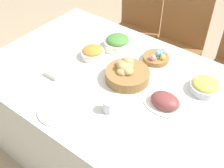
% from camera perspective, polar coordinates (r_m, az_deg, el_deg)
% --- Properties ---
extents(ground_plane, '(12.00, 12.00, 0.00)m').
position_cam_1_polar(ground_plane, '(2.29, 1.01, -13.15)').
color(ground_plane, tan).
extents(dining_table, '(1.76, 1.12, 0.73)m').
position_cam_1_polar(dining_table, '(2.00, 1.13, -7.17)').
color(dining_table, silver).
rests_on(dining_table, ground).
extents(chair_far_left, '(0.45, 0.45, 0.98)m').
position_cam_1_polar(chair_far_left, '(2.71, 4.56, 11.57)').
color(chair_far_left, brown).
rests_on(chair_far_left, ground).
extents(chair_far_center, '(0.46, 0.46, 0.98)m').
position_cam_1_polar(chair_far_center, '(2.53, 13.05, 8.21)').
color(chair_far_center, brown).
rests_on(chair_far_center, ground).
extents(bread_basket, '(0.27, 0.27, 0.12)m').
position_cam_1_polar(bread_basket, '(1.73, 3.06, 2.17)').
color(bread_basket, olive).
rests_on(bread_basket, dining_table).
extents(egg_basket, '(0.18, 0.18, 0.08)m').
position_cam_1_polar(egg_basket, '(1.92, 9.05, 5.39)').
color(egg_basket, olive).
rests_on(egg_basket, dining_table).
extents(ham_platter, '(0.26, 0.18, 0.08)m').
position_cam_1_polar(ham_platter, '(1.60, 10.71, -3.55)').
color(ham_platter, white).
rests_on(ham_platter, dining_table).
extents(green_salad_bowl, '(0.19, 0.19, 0.10)m').
position_cam_1_polar(green_salad_bowl, '(2.01, 1.14, 8.44)').
color(green_salad_bowl, white).
rests_on(green_salad_bowl, dining_table).
extents(carrot_bowl, '(0.16, 0.16, 0.08)m').
position_cam_1_polar(carrot_bowl, '(1.92, -3.93, 6.40)').
color(carrot_bowl, white).
rests_on(carrot_bowl, dining_table).
extents(pineapple_bowl, '(0.18, 0.18, 0.08)m').
position_cam_1_polar(pineapple_bowl, '(1.74, 18.48, -0.35)').
color(pineapple_bowl, silver).
rests_on(pineapple_bowl, dining_table).
extents(dinner_plate, '(0.26, 0.26, 0.01)m').
position_cam_1_polar(dinner_plate, '(1.59, -10.33, -5.02)').
color(dinner_plate, white).
rests_on(dinner_plate, dining_table).
extents(fork, '(0.02, 0.18, 0.00)m').
position_cam_1_polar(fork, '(1.68, -14.07, -2.63)').
color(fork, silver).
rests_on(fork, dining_table).
extents(knife, '(0.02, 0.18, 0.00)m').
position_cam_1_polar(knife, '(1.51, -6.10, -7.79)').
color(knife, silver).
rests_on(knife, dining_table).
extents(spoon, '(0.02, 0.18, 0.00)m').
position_cam_1_polar(spoon, '(1.50, -5.24, -8.34)').
color(spoon, silver).
rests_on(spoon, dining_table).
extents(drinking_cup, '(0.06, 0.06, 0.08)m').
position_cam_1_polar(drinking_cup, '(1.53, -0.64, -4.54)').
color(drinking_cup, silver).
rests_on(drinking_cup, dining_table).
extents(butter_dish, '(0.10, 0.06, 0.03)m').
position_cam_1_polar(butter_dish, '(1.81, -11.80, 1.97)').
color(butter_dish, white).
rests_on(butter_dish, dining_table).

